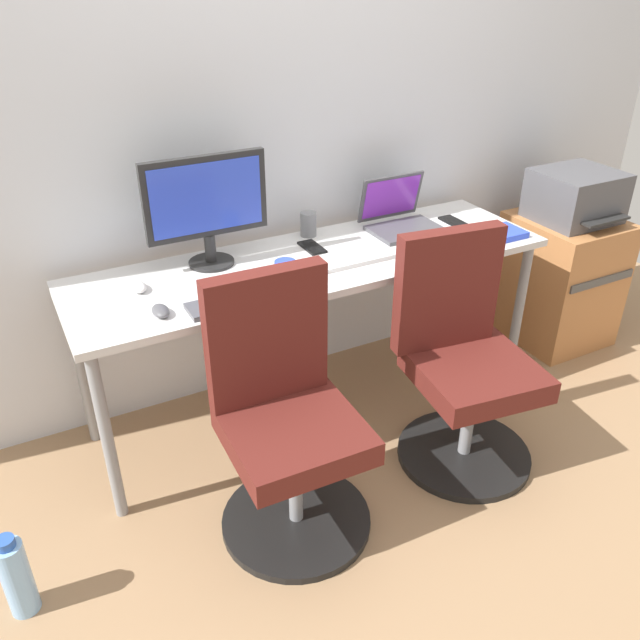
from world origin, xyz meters
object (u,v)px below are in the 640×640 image
at_px(side_cabinet, 559,279).
at_px(desktop_monitor, 206,203).
at_px(water_bottle_on_floor, 16,577).
at_px(coffee_mug, 285,273).
at_px(office_chair_left, 286,422).
at_px(printer, 576,196).
at_px(open_laptop, 400,216).
at_px(office_chair_right, 463,364).

height_order(side_cabinet, desktop_monitor, desktop_monitor).
xyz_separation_m(water_bottle_on_floor, coffee_mug, (1.10, 0.36, 0.64)).
bearing_deg(office_chair_left, desktop_monitor, 89.60).
bearing_deg(desktop_monitor, printer, -5.37).
bearing_deg(water_bottle_on_floor, side_cabinet, 10.12).
xyz_separation_m(printer, desktop_monitor, (-1.81, 0.17, 0.21)).
distance_m(printer, open_laptop, 0.94).
height_order(desktop_monitor, coffee_mug, desktop_monitor).
bearing_deg(coffee_mug, printer, 4.56).
xyz_separation_m(side_cabinet, printer, (0.00, -0.00, 0.45)).
relative_size(office_chair_right, open_laptop, 3.03).
bearing_deg(coffee_mug, open_laptop, 21.53).
relative_size(side_cabinet, open_laptop, 2.13).
bearing_deg(office_chair_right, printer, 25.79).
relative_size(office_chair_left, open_laptop, 3.03).
distance_m(office_chair_left, side_cabinet, 1.88).
xyz_separation_m(printer, water_bottle_on_floor, (-2.72, -0.49, -0.63)).
bearing_deg(open_laptop, coffee_mug, -158.47).
distance_m(office_chair_right, water_bottle_on_floor, 1.70).
height_order(water_bottle_on_floor, open_laptop, open_laptop).
bearing_deg(desktop_monitor, water_bottle_on_floor, -144.47).
height_order(printer, desktop_monitor, desktop_monitor).
distance_m(office_chair_left, coffee_mug, 0.56).
height_order(office_chair_left, side_cabinet, office_chair_left).
bearing_deg(open_laptop, desktop_monitor, 178.21).
bearing_deg(side_cabinet, office_chair_left, -164.33).
bearing_deg(printer, office_chair_right, -154.21).
xyz_separation_m(office_chair_right, open_laptop, (0.12, 0.65, 0.37)).
bearing_deg(coffee_mug, water_bottle_on_floor, -162.09).
bearing_deg(printer, side_cabinet, 90.00).
height_order(office_chair_right, open_laptop, open_laptop).
bearing_deg(side_cabinet, open_laptop, 171.37).
relative_size(water_bottle_on_floor, desktop_monitor, 0.65).
xyz_separation_m(office_chair_left, office_chair_right, (0.76, -0.00, 0.00)).
bearing_deg(coffee_mug, desktop_monitor, 121.56).
bearing_deg(coffee_mug, side_cabinet, 4.59).
bearing_deg(open_laptop, office_chair_left, -143.50).
xyz_separation_m(desktop_monitor, coffee_mug, (0.18, -0.30, -0.20)).
distance_m(printer, desktop_monitor, 1.83).
height_order(side_cabinet, open_laptop, open_laptop).
distance_m(office_chair_left, water_bottle_on_floor, 0.95).
bearing_deg(desktop_monitor, office_chair_left, -90.40).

